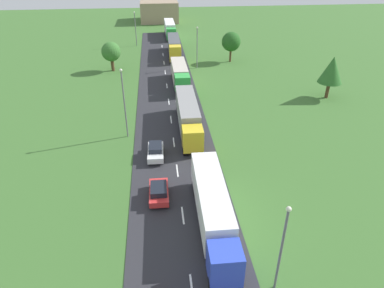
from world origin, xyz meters
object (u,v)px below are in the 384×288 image
Objects in this scene: lamppost_second at (124,101)px; tree_oak at (332,70)px; truck_second at (188,115)px; truck_fourth at (174,46)px; lamppost_third at (197,45)px; tree_birch at (111,52)px; car_third at (156,151)px; truck_lead at (213,207)px; truck_fifth at (170,28)px; truck_third at (180,74)px; lamppost_lead at (282,246)px; tree_maple at (231,42)px; distant_building at (159,11)px; lamppost_fourth at (135,27)px.

lamppost_second reaches higher than tree_oak.
lamppost_second is at bearing -171.86° from truck_second.
lamppost_third reaches higher than truck_fourth.
tree_birch is at bearing 98.96° from lamppost_second.
car_third is 0.59× the size of tree_oak.
truck_fifth is at bearing 89.98° from truck_lead.
truck_third is at bearing 78.80° from car_third.
tree_birch reaches higher than truck_third.
lamppost_second is (-11.97, 24.39, 0.74)m from lamppost_lead.
lamppost_third is at bearing 75.04° from car_third.
truck_fifth is 1.41× the size of lamppost_second.
tree_maple is at bearing 118.63° from tree_oak.
car_third is (-4.83, 12.01, -1.31)m from truck_lead.
tree_birch is at bearing -143.83° from truck_fourth.
truck_fourth is 1.07× the size of distant_building.
truck_fifth is 28.47m from lamppost_third.
lamppost_second is at bearing -114.54° from truck_third.
truck_lead is 2.40× the size of tree_birch.
lamppost_fourth is at bearing 90.36° from lamppost_second.
lamppost_lead is 0.84× the size of lamppost_second.
truck_second is 29.44m from tree_birch.
truck_fifth is at bearing 98.18° from lamppost_third.
tree_maple reaches higher than distant_building.
truck_second is at bearing -79.64° from lamppost_fourth.
truck_fourth is 1.50× the size of lamppost_second.
truck_fourth is at bearing 36.17° from tree_birch.
lamppost_lead is (3.89, -25.54, 2.10)m from truck_second.
tree_oak reaches higher than tree_birch.
truck_second is at bearing -64.94° from tree_birch.
car_third is (-4.70, -23.70, -1.20)m from truck_third.
lamppost_fourth reaches higher than tree_oak.
lamppost_lead reaches higher than tree_birch.
truck_fourth is at bearing -48.25° from lamppost_fourth.
distant_building is at bearing 110.39° from tree_oak.
distant_building is (6.17, 78.80, -1.96)m from lamppost_second.
lamppost_lead reaches higher than truck_second.
truck_lead is at bearing -64.42° from lamppost_second.
lamppost_second is (-8.28, -18.14, 2.99)m from truck_third.
lamppost_second is (-8.43, -37.16, 2.89)m from truck_fourth.
truck_lead is 50.30m from tree_maple.
truck_fourth reaches higher than truck_third.
tree_oak is 0.53× the size of distant_building.
lamppost_lead is (8.38, -18.82, 3.45)m from car_third.
tree_birch reaches higher than truck_fourth.
car_third is at bearing -85.77° from lamppost_fourth.
truck_fifth is 23.12m from distant_building.
truck_third is 0.87× the size of truck_fourth.
lamppost_second is 1.14× the size of lamppost_fourth.
lamppost_lead is 0.60× the size of distant_building.
lamppost_lead is 1.13× the size of tree_oak.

